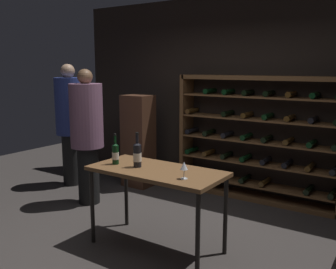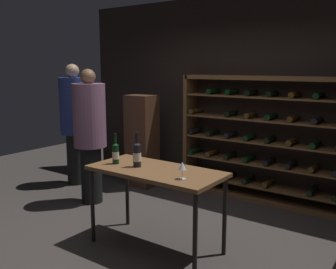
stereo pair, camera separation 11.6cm
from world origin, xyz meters
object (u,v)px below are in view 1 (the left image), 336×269
display_cabinet (138,141)px  wine_bottle_black_capsule (115,153)px  wine_rack (257,139)px  person_bystander_red_print (70,119)px  person_guest_plum_blouse (87,131)px  wine_glass_stemmed_center (184,167)px  tasting_table (156,177)px  wine_bottle_green_slim (137,155)px

display_cabinet → wine_bottle_black_capsule: size_ratio=4.36×
wine_rack → person_bystander_red_print: person_bystander_red_print is taller
person_guest_plum_blouse → wine_glass_stemmed_center: 2.10m
person_bystander_red_print → display_cabinet: size_ratio=1.33×
tasting_table → display_cabinet: bearing=133.3°
person_bystander_red_print → wine_bottle_green_slim: person_bystander_red_print is taller
person_guest_plum_blouse → wine_glass_stemmed_center: size_ratio=11.31×
person_bystander_red_print → wine_bottle_black_capsule: person_bystander_red_print is taller
wine_bottle_green_slim → wine_bottle_black_capsule: wine_bottle_green_slim is taller
wine_bottle_green_slim → person_guest_plum_blouse: bearing=155.8°
wine_bottle_green_slim → person_bystander_red_print: bearing=154.2°
wine_bottle_green_slim → wine_glass_stemmed_center: size_ratio=2.23×
wine_bottle_black_capsule → wine_glass_stemmed_center: 0.89m
tasting_table → wine_bottle_green_slim: bearing=-170.3°
wine_bottle_green_slim → tasting_table: bearing=9.7°
wine_rack → person_guest_plum_blouse: person_guest_plum_blouse is taller
tasting_table → wine_bottle_green_slim: wine_bottle_green_slim is taller
person_bystander_red_print → display_cabinet: person_bystander_red_print is taller
wine_bottle_green_slim → display_cabinet: bearing=128.3°
person_guest_plum_blouse → person_bystander_red_print: 0.97m
tasting_table → wine_bottle_green_slim: (-0.22, -0.04, 0.21)m
person_guest_plum_blouse → wine_glass_stemmed_center: (1.98, -0.70, -0.05)m
tasting_table → wine_glass_stemmed_center: size_ratio=8.53×
person_bystander_red_print → wine_glass_stemmed_center: size_ratio=11.74×
display_cabinet → wine_rack: bearing=13.2°
display_cabinet → wine_bottle_black_capsule: display_cabinet is taller
wine_rack → wine_glass_stemmed_center: bearing=-86.8°
tasting_table → person_guest_plum_blouse: (-1.57, 0.57, 0.25)m
display_cabinet → wine_bottle_green_slim: (1.28, -1.62, 0.26)m
person_guest_plum_blouse → wine_rack: bearing=-174.2°
display_cabinet → person_guest_plum_blouse: bearing=-94.5°
wine_bottle_black_capsule → display_cabinet: bearing=121.4°
wine_rack → wine_bottle_green_slim: wine_rack is taller
wine_rack → display_cabinet: size_ratio=1.63×
tasting_table → person_guest_plum_blouse: size_ratio=0.75×
person_bystander_red_print → wine_bottle_green_slim: size_ratio=5.27×
tasting_table → wine_bottle_green_slim: 0.31m
person_guest_plum_blouse → wine_bottle_green_slim: bearing=124.1°
person_bystander_red_print → wine_bottle_black_capsule: bearing=39.9°
person_guest_plum_blouse → wine_bottle_green_slim: size_ratio=5.08×
person_bystander_red_print → wine_glass_stemmed_center: person_bystander_red_print is taller
tasting_table → wine_glass_stemmed_center: (0.41, -0.13, 0.20)m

